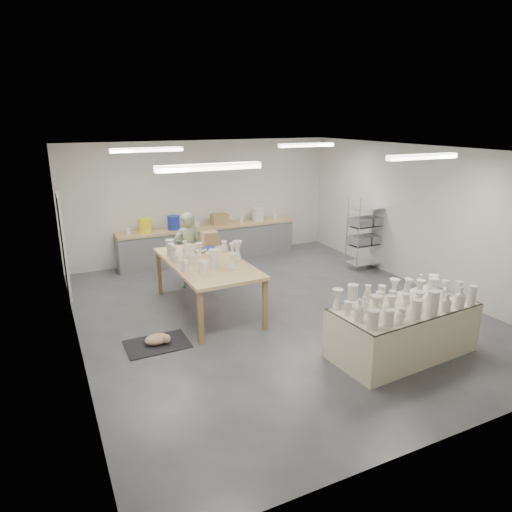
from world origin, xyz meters
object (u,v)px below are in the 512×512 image
drying_table (402,328)px  potter (188,250)px  work_table (206,260)px  red_stool (185,270)px

drying_table → potter: size_ratio=1.41×
work_table → drying_table: bearing=-55.6°
work_table → red_stool: (0.07, 1.59, -0.69)m
work_table → red_stool: work_table is taller
potter → red_stool: (0.00, 0.27, -0.54)m
drying_table → work_table: size_ratio=0.88×
red_stool → drying_table: bearing=-65.8°
work_table → red_stool: size_ratio=6.80×
drying_table → red_stool: 5.01m
work_table → potter: bearing=86.0°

